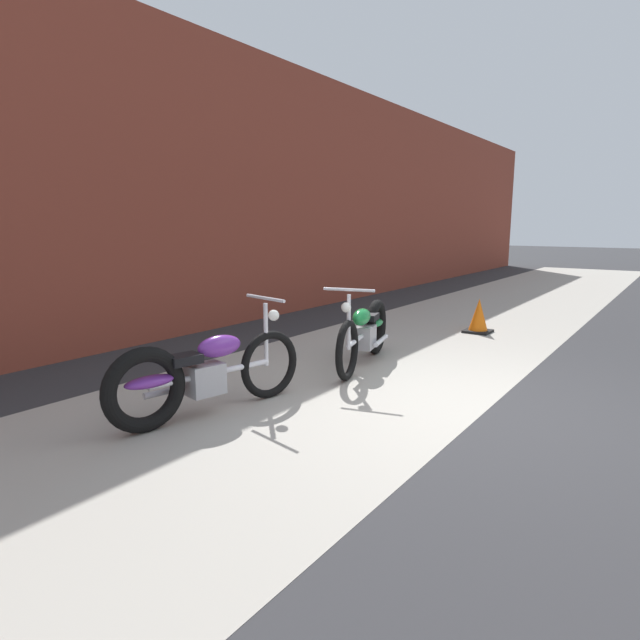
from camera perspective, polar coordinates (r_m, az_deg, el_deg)
name	(u,v)px	position (r m, az deg, el deg)	size (l,w,h in m)	color
ground_plane	(485,412)	(5.15, 17.57, -9.54)	(80.00, 80.00, 0.00)	#2D2D30
sidewalk_slab	(330,380)	(5.88, 1.06, -6.52)	(36.00, 3.50, 0.01)	#9E998E
brick_building_wall	(129,181)	(8.11, -20.07, 14.05)	(36.00, 0.50, 4.63)	brown
motorcycle_purple	(197,375)	(4.79, -13.24, -5.81)	(1.99, 0.70, 1.03)	black
motorcycle_green	(367,331)	(6.54, 5.10, -1.25)	(1.96, 0.78, 1.03)	black
traffic_cone	(479,317)	(8.74, 16.90, 0.30)	(0.40, 0.40, 0.55)	orange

